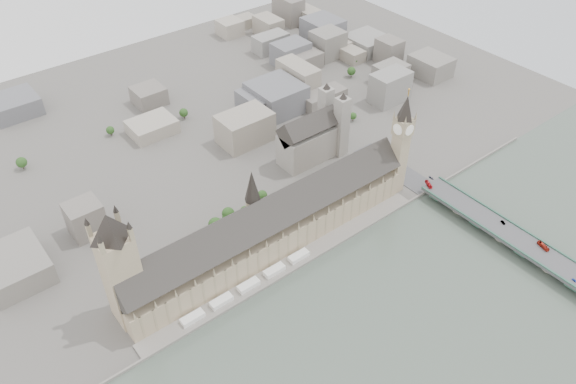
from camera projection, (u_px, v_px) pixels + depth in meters
ground at (284, 260)px, 459.38m from camera, size 900.00×900.00×0.00m
embankment_wall at (295, 270)px, 449.37m from camera, size 600.00×1.50×3.00m
river_terrace at (289, 265)px, 454.22m from camera, size 270.00×15.00×2.00m
terrace_tents at (249, 285)px, 433.55m from camera, size 118.00×7.00×4.00m
palace_of_westminster at (269, 227)px, 456.73m from camera, size 265.00×40.73×55.44m
elizabeth_tower at (402, 138)px, 492.74m from camera, size 17.00×17.00×107.50m
victoria_tower at (119, 264)px, 381.65m from camera, size 30.00×30.00×100.00m
central_tower at (253, 195)px, 433.24m from camera, size 13.00×13.00×48.00m
westminster_bridge at (495, 229)px, 480.45m from camera, size 25.00×325.00×10.25m
bridge_parapets at (544, 254)px, 449.96m from camera, size 25.00×235.00×1.15m
westminster_abbey at (313, 136)px, 553.44m from camera, size 68.00×36.00×64.00m
city_skyline_inland at (142, 115)px, 595.00m from camera, size 720.00×360.00×38.00m
park_trees at (232, 220)px, 486.01m from camera, size 110.00×30.00×15.00m
red_bus_north at (429, 184)px, 516.72m from camera, size 6.80×11.06×3.05m
red_bus_south at (543, 246)px, 455.31m from camera, size 5.57×11.77×3.19m
car_blue at (574, 280)px, 428.43m from camera, size 1.93×3.92×1.29m
car_silver at (503, 222)px, 478.07m from camera, size 3.28×5.19×1.61m
car_approach at (431, 178)px, 524.93m from camera, size 2.41×5.46×1.56m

